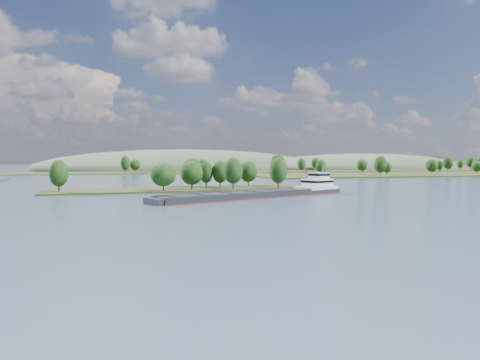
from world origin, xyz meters
name	(u,v)px	position (x,y,z in m)	size (l,w,h in m)	color
ground	(217,205)	(0.00, 120.00, 0.00)	(1800.00, 1800.00, 0.00)	#364A5E
tree_island	(197,179)	(6.75, 178.57, 4.27)	(100.00, 31.85, 14.85)	#272E14
right_bank	(450,173)	(231.13, 299.59, 1.04)	(320.00, 90.00, 15.26)	#272E14
back_shoreline	(147,172)	(9.25, 399.71, 0.72)	(900.00, 60.00, 15.33)	#272E14
hill_east	(364,169)	(260.00, 470.00, 0.00)	(260.00, 140.00, 36.00)	#3D4D35
hill_west	(186,170)	(60.00, 500.00, 0.00)	(320.00, 160.00, 44.00)	#3D4D35
cargo_barge	(267,193)	(21.90, 140.66, 1.26)	(71.39, 37.31, 10.01)	black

